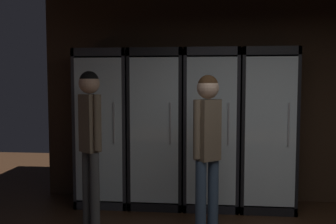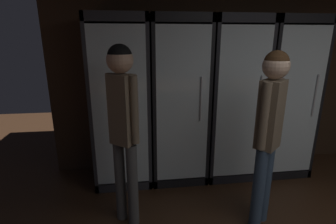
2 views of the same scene
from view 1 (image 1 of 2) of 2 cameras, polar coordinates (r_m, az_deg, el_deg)
The scene contains 7 objects.
wall_back at distance 5.09m, azimuth 14.58°, elevation 2.20°, with size 6.00×0.06×2.80m, color #382619.
cooler_far_left at distance 4.92m, azimuth -9.67°, elevation -2.60°, with size 0.67×0.63×2.02m.
cooler_left at distance 4.79m, azimuth -1.64°, elevation -2.69°, with size 0.67×0.63×2.02m.
cooler_center at distance 4.75m, azimuth 6.70°, elevation -2.78°, with size 0.67×0.63×2.02m.
cooler_right at distance 4.81m, azimuth 14.99°, elevation -2.78°, with size 0.67×0.63×2.02m.
shopper_near at distance 4.09m, azimuth -12.09°, elevation -2.47°, with size 0.28×0.26×1.72m.
shopper_far at distance 3.70m, azimuth 6.18°, elevation -4.11°, with size 0.28×0.27×1.67m.
Camera 1 is at (-0.79, -1.99, 1.58)m, focal length 39.05 mm.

